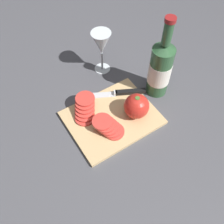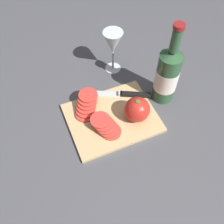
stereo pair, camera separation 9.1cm
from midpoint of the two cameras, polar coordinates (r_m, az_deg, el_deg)
The scene contains 8 objects.
ground_plane at distance 0.94m, azimuth 2.40°, elevation -2.20°, with size 3.00×3.00×0.00m, color #4C4C51.
cutting_board at distance 0.94m, azimuth 2.77°, elevation -1.47°, with size 0.31×0.25×0.01m.
wine_bottle at distance 0.95m, azimuth 14.65°, elevation 7.59°, with size 0.08×0.08×0.33m.
wine_glass at distance 1.02m, azimuth 2.84°, elevation 14.42°, with size 0.08×0.08×0.18m.
whole_tomato at distance 0.91m, azimuth 8.35°, elevation 0.33°, with size 0.09×0.09×0.09m.
knife at distance 1.00m, azimuth 6.05°, elevation 3.68°, with size 0.24×0.14×0.01m.
tomato_slice_stack_near at distance 0.89m, azimuth 1.53°, elevation -3.23°, with size 0.09×0.11×0.04m.
tomato_slice_stack_far at distance 0.94m, azimuth -2.82°, elevation 1.43°, with size 0.10×0.12×0.04m.
Camera 2 is at (0.20, 0.48, 0.79)m, focal length 42.00 mm.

